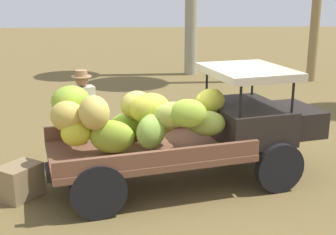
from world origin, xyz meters
name	(u,v)px	position (x,y,z in m)	size (l,w,h in m)	color
ground_plane	(173,177)	(0.00, 0.00, 0.00)	(60.00, 60.00, 0.00)	brown
truck	(183,126)	(0.15, -0.18, 0.95)	(4.66, 2.64, 1.83)	black
farmer	(84,112)	(-1.52, 0.65, 0.98)	(0.56, 0.53, 1.72)	#413843
wooden_crate	(20,181)	(-2.36, -0.61, 0.26)	(0.59, 0.45, 0.51)	olive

